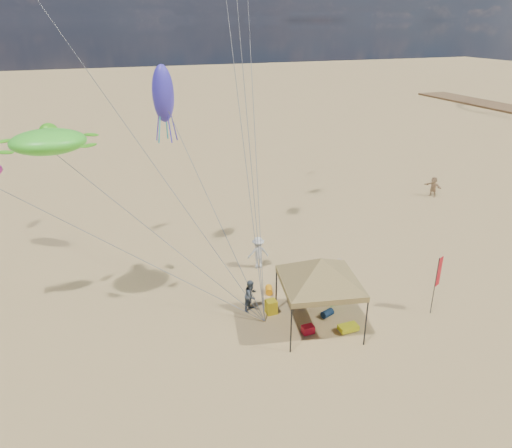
{
  "coord_description": "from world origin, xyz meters",
  "views": [
    {
      "loc": [
        -7.55,
        -17.06,
        13.2
      ],
      "look_at": [
        0.0,
        3.0,
        4.0
      ],
      "focal_mm": 33.34,
      "sensor_mm": 36.0,
      "label": 1
    }
  ],
  "objects_px": {
    "cooler_blue": "(334,277)",
    "chair_green": "(333,297)",
    "feather_flag": "(438,276)",
    "canopy_tent": "(321,261)",
    "person_near_a": "(338,273)",
    "beach_cart": "(348,328)",
    "chair_yellow": "(271,307)",
    "person_far_c": "(433,187)",
    "cooler_red": "(308,329)",
    "person_near_c": "(258,253)",
    "person_near_b": "(251,295)"
  },
  "relations": [
    {
      "from": "beach_cart",
      "to": "person_near_b",
      "type": "relative_size",
      "value": 0.55
    },
    {
      "from": "chair_yellow",
      "to": "person_near_b",
      "type": "height_order",
      "value": "person_near_b"
    },
    {
      "from": "beach_cart",
      "to": "person_near_b",
      "type": "distance_m",
      "value": 4.87
    },
    {
      "from": "feather_flag",
      "to": "person_near_a",
      "type": "bearing_deg",
      "value": 130.88
    },
    {
      "from": "chair_yellow",
      "to": "cooler_red",
      "type": "bearing_deg",
      "value": -65.4
    },
    {
      "from": "cooler_red",
      "to": "beach_cart",
      "type": "bearing_deg",
      "value": -16.53
    },
    {
      "from": "chair_green",
      "to": "person_near_a",
      "type": "relative_size",
      "value": 0.4
    },
    {
      "from": "chair_green",
      "to": "person_near_a",
      "type": "xyz_separation_m",
      "value": [
        0.97,
        1.31,
        0.53
      ]
    },
    {
      "from": "cooler_red",
      "to": "chair_yellow",
      "type": "xyz_separation_m",
      "value": [
        -0.96,
        2.1,
        0.16
      ]
    },
    {
      "from": "cooler_red",
      "to": "person_far_c",
      "type": "height_order",
      "value": "person_far_c"
    },
    {
      "from": "feather_flag",
      "to": "person_near_c",
      "type": "relative_size",
      "value": 1.59
    },
    {
      "from": "person_near_a",
      "to": "beach_cart",
      "type": "bearing_deg",
      "value": 56.61
    },
    {
      "from": "canopy_tent",
      "to": "person_near_c",
      "type": "xyz_separation_m",
      "value": [
        -0.54,
        6.36,
        -2.49
      ]
    },
    {
      "from": "person_far_c",
      "to": "chair_green",
      "type": "bearing_deg",
      "value": -73.32
    },
    {
      "from": "chair_green",
      "to": "beach_cart",
      "type": "distance_m",
      "value": 2.39
    },
    {
      "from": "canopy_tent",
      "to": "person_far_c",
      "type": "height_order",
      "value": "canopy_tent"
    },
    {
      "from": "chair_yellow",
      "to": "person_far_c",
      "type": "height_order",
      "value": "person_far_c"
    },
    {
      "from": "beach_cart",
      "to": "person_far_c",
      "type": "bearing_deg",
      "value": 40.46
    },
    {
      "from": "cooler_red",
      "to": "chair_yellow",
      "type": "height_order",
      "value": "chair_yellow"
    },
    {
      "from": "canopy_tent",
      "to": "person_near_c",
      "type": "distance_m",
      "value": 6.85
    },
    {
      "from": "cooler_red",
      "to": "person_near_a",
      "type": "xyz_separation_m",
      "value": [
        3.27,
        3.12,
        0.69
      ]
    },
    {
      "from": "feather_flag",
      "to": "person_near_c",
      "type": "xyz_separation_m",
      "value": [
        -6.38,
        7.28,
        -1.07
      ]
    },
    {
      "from": "chair_green",
      "to": "beach_cart",
      "type": "height_order",
      "value": "chair_green"
    },
    {
      "from": "feather_flag",
      "to": "cooler_blue",
      "type": "height_order",
      "value": "feather_flag"
    },
    {
      "from": "feather_flag",
      "to": "cooler_blue",
      "type": "distance_m",
      "value": 5.68
    },
    {
      "from": "chair_green",
      "to": "beach_cart",
      "type": "xyz_separation_m",
      "value": [
        -0.5,
        -2.33,
        -0.15
      ]
    },
    {
      "from": "cooler_blue",
      "to": "person_far_c",
      "type": "xyz_separation_m",
      "value": [
        14.25,
        9.21,
        0.63
      ]
    },
    {
      "from": "person_near_a",
      "to": "canopy_tent",
      "type": "bearing_deg",
      "value": 35.42
    },
    {
      "from": "beach_cart",
      "to": "person_near_c",
      "type": "distance_m",
      "value": 7.45
    },
    {
      "from": "canopy_tent",
      "to": "beach_cart",
      "type": "height_order",
      "value": "canopy_tent"
    },
    {
      "from": "beach_cart",
      "to": "person_near_b",
      "type": "xyz_separation_m",
      "value": [
        -3.58,
        3.25,
        0.62
      ]
    },
    {
      "from": "cooler_blue",
      "to": "chair_green",
      "type": "height_order",
      "value": "chair_green"
    },
    {
      "from": "person_near_a",
      "to": "chair_green",
      "type": "bearing_deg",
      "value": 42.16
    },
    {
      "from": "chair_green",
      "to": "person_far_c",
      "type": "distance_m",
      "value": 19.13
    },
    {
      "from": "cooler_red",
      "to": "chair_green",
      "type": "bearing_deg",
      "value": 38.04
    },
    {
      "from": "canopy_tent",
      "to": "person_far_c",
      "type": "distance_m",
      "value": 21.5
    },
    {
      "from": "feather_flag",
      "to": "person_near_a",
      "type": "distance_m",
      "value": 5.05
    },
    {
      "from": "feather_flag",
      "to": "canopy_tent",
      "type": "bearing_deg",
      "value": 171.06
    },
    {
      "from": "cooler_blue",
      "to": "person_near_a",
      "type": "relative_size",
      "value": 0.31
    },
    {
      "from": "person_near_c",
      "to": "feather_flag",
      "type": "bearing_deg",
      "value": 137.0
    },
    {
      "from": "canopy_tent",
      "to": "person_near_b",
      "type": "xyz_separation_m",
      "value": [
        -2.43,
        2.4,
        -2.62
      ]
    },
    {
      "from": "chair_yellow",
      "to": "person_near_a",
      "type": "bearing_deg",
      "value": 13.51
    },
    {
      "from": "chair_yellow",
      "to": "person_near_a",
      "type": "relative_size",
      "value": 0.4
    },
    {
      "from": "feather_flag",
      "to": "person_far_c",
      "type": "xyz_separation_m",
      "value": [
        11.27,
        13.67,
        -1.21
      ]
    },
    {
      "from": "beach_cart",
      "to": "person_far_c",
      "type": "distance_m",
      "value": 20.98
    },
    {
      "from": "person_near_a",
      "to": "person_near_c",
      "type": "relative_size",
      "value": 0.92
    },
    {
      "from": "canopy_tent",
      "to": "chair_green",
      "type": "distance_m",
      "value": 3.81
    },
    {
      "from": "person_near_a",
      "to": "person_near_b",
      "type": "bearing_deg",
      "value": -6.88
    },
    {
      "from": "person_near_c",
      "to": "person_far_c",
      "type": "relative_size",
      "value": 1.17
    },
    {
      "from": "person_near_b",
      "to": "person_near_a",
      "type": "bearing_deg",
      "value": -33.84
    }
  ]
}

